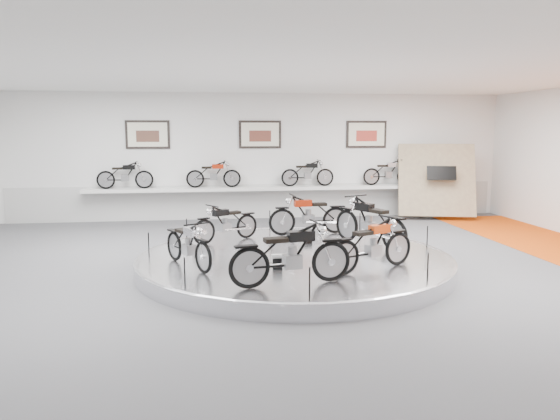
{
  "coord_description": "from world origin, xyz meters",
  "views": [
    {
      "loc": [
        -1.82,
        -10.48,
        2.85
      ],
      "look_at": [
        -0.26,
        0.6,
        1.2
      ],
      "focal_mm": 35.0,
      "sensor_mm": 36.0,
      "label": 1
    }
  ],
  "objects": [
    {
      "name": "bike_f",
      "position": [
        1.21,
        -1.08,
        0.78
      ],
      "size": [
        1.73,
        1.23,
        0.97
      ],
      "primitive_type": null,
      "rotation": [
        0.0,
        0.0,
        6.73
      ],
      "color": "#B13810",
      "rests_on": "display_platform"
    },
    {
      "name": "platform_rim",
      "position": [
        0.0,
        0.3,
        0.27
      ],
      "size": [
        6.4,
        6.4,
        0.1
      ],
      "primitive_type": "torus",
      "color": "#B2B2BA",
      "rests_on": "display_platform"
    },
    {
      "name": "poster_left",
      "position": [
        -3.5,
        6.96,
        2.7
      ],
      "size": [
        1.35,
        0.06,
        0.88
      ],
      "primitive_type": "cube",
      "color": "#EBE6C8",
      "rests_on": "wall_back"
    },
    {
      "name": "poster_right",
      "position": [
        3.5,
        6.96,
        2.7
      ],
      "size": [
        1.35,
        0.06,
        0.88
      ],
      "primitive_type": "cube",
      "color": "#EBE6C8",
      "rests_on": "wall_back"
    },
    {
      "name": "shelf_bike_a",
      "position": [
        -4.2,
        6.7,
        1.42
      ],
      "size": [
        1.22,
        0.43,
        0.73
      ],
      "primitive_type": null,
      "color": "black",
      "rests_on": "shelf"
    },
    {
      "name": "dado_band",
      "position": [
        0.0,
        6.98,
        0.55
      ],
      "size": [
        15.68,
        0.04,
        1.1
      ],
      "primitive_type": "cube",
      "color": "#BCBCBA",
      "rests_on": "floor"
    },
    {
      "name": "bike_e",
      "position": [
        -0.42,
        -1.84,
        0.83
      ],
      "size": [
        1.86,
        0.91,
        1.05
      ],
      "primitive_type": null,
      "rotation": [
        0.0,
        0.0,
        6.45
      ],
      "color": "black",
      "rests_on": "display_platform"
    },
    {
      "name": "poster_center",
      "position": [
        0.0,
        6.96,
        2.7
      ],
      "size": [
        1.35,
        0.06,
        0.88
      ],
      "primitive_type": "cube",
      "color": "#EBE6C8",
      "rests_on": "wall_back"
    },
    {
      "name": "wall_front",
      "position": [
        0.0,
        -7.0,
        2.0
      ],
      "size": [
        16.0,
        0.0,
        16.0
      ],
      "primitive_type": "plane",
      "rotation": [
        -1.57,
        0.0,
        0.0
      ],
      "color": "white",
      "rests_on": "floor"
    },
    {
      "name": "bike_a",
      "position": [
        1.78,
        0.93,
        0.85
      ],
      "size": [
        1.43,
        1.97,
        1.1
      ],
      "primitive_type": null,
      "rotation": [
        0.0,
        0.0,
        2.04
      ],
      "color": "black",
      "rests_on": "display_platform"
    },
    {
      "name": "bike_d",
      "position": [
        -2.13,
        -0.36,
        0.74
      ],
      "size": [
        1.17,
        1.58,
        0.89
      ],
      "primitive_type": null,
      "rotation": [
        0.0,
        0.0,
        5.2
      ],
      "color": "#BCBBC1",
      "rests_on": "display_platform"
    },
    {
      "name": "wall_back",
      "position": [
        0.0,
        7.0,
        2.0
      ],
      "size": [
        16.0,
        0.0,
        16.0
      ],
      "primitive_type": "plane",
      "rotation": [
        1.57,
        0.0,
        0.0
      ],
      "color": "white",
      "rests_on": "floor"
    },
    {
      "name": "bike_b",
      "position": [
        0.73,
        2.46,
        0.8
      ],
      "size": [
        1.74,
        0.72,
        1.0
      ],
      "primitive_type": null,
      "rotation": [
        0.0,
        0.0,
        3.21
      ],
      "color": "#98200A",
      "rests_on": "display_platform"
    },
    {
      "name": "display_panel",
      "position": [
        5.6,
        6.1,
        1.25
      ],
      "size": [
        2.56,
        1.52,
        2.3
      ],
      "primitive_type": "cube",
      "rotation": [
        -0.35,
        0.0,
        -0.26
      ],
      "color": "tan",
      "rests_on": "floor"
    },
    {
      "name": "shelf",
      "position": [
        0.0,
        6.7,
        1.0
      ],
      "size": [
        11.0,
        0.55,
        0.1
      ],
      "primitive_type": "cube",
      "color": "silver",
      "rests_on": "wall_back"
    },
    {
      "name": "ceiling",
      "position": [
        0.0,
        0.0,
        4.0
      ],
      "size": [
        16.0,
        16.0,
        0.0
      ],
      "primitive_type": "plane",
      "rotation": [
        3.14,
        0.0,
        0.0
      ],
      "color": "white",
      "rests_on": "wall_back"
    },
    {
      "name": "bike_c",
      "position": [
        -1.33,
        1.9,
        0.74
      ],
      "size": [
        1.54,
        1.23,
        0.88
      ],
      "primitive_type": null,
      "rotation": [
        0.0,
        0.0,
        3.7
      ],
      "color": "black",
      "rests_on": "display_platform"
    },
    {
      "name": "display_platform",
      "position": [
        0.0,
        0.3,
        0.15
      ],
      "size": [
        6.4,
        6.4,
        0.3
      ],
      "primitive_type": "cylinder",
      "color": "silver",
      "rests_on": "floor"
    },
    {
      "name": "shelf_bike_b",
      "position": [
        -1.5,
        6.7,
        1.42
      ],
      "size": [
        1.22,
        0.43,
        0.73
      ],
      "primitive_type": null,
      "color": "#98200A",
      "rests_on": "shelf"
    },
    {
      "name": "shelf_bike_c",
      "position": [
        1.5,
        6.7,
        1.42
      ],
      "size": [
        1.22,
        0.43,
        0.73
      ],
      "primitive_type": null,
      "color": "black",
      "rests_on": "shelf"
    },
    {
      "name": "shelf_bike_d",
      "position": [
        4.2,
        6.7,
        1.42
      ],
      "size": [
        1.22,
        0.43,
        0.73
      ],
      "primitive_type": null,
      "color": "#BCBBC1",
      "rests_on": "shelf"
    },
    {
      "name": "floor",
      "position": [
        0.0,
        0.0,
        0.0
      ],
      "size": [
        16.0,
        16.0,
        0.0
      ],
      "primitive_type": "plane",
      "color": "#4C4C4E",
      "rests_on": "ground"
    }
  ]
}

